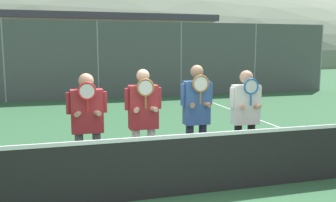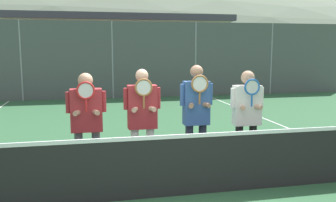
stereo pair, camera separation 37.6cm
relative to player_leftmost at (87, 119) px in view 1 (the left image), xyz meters
The scene contains 12 objects.
ground_plane 1.73m from the player_leftmost, 36.43° to the right, with size 120.00×120.00×0.00m, color #2D5B38.
hill_distant 62.19m from the player_leftmost, 88.99° to the left, with size 140.91×78.28×27.40m.
clubhouse_building 17.61m from the player_leftmost, 90.24° to the left, with size 17.35×5.50×4.02m.
fence_back 10.09m from the player_leftmost, 83.74° to the left, with size 21.84×0.06×3.23m.
tennis_net 1.49m from the player_leftmost, 36.43° to the right, with size 11.19×0.09×1.02m.
court_line_right_sideline 5.80m from the player_leftmost, 22.59° to the left, with size 0.05×16.00×0.01m, color white.
player_leftmost is the anchor object (origin of this frame).
player_center_left 0.87m from the player_leftmost, ahead, with size 0.59×0.34×1.82m.
player_center_right 1.76m from the player_leftmost, ahead, with size 0.55×0.34×1.87m.
player_rightmost 2.65m from the player_leftmost, ahead, with size 0.59×0.34×1.77m.
car_left_of_center 12.78m from the player_leftmost, 88.16° to the left, with size 4.58×2.06×1.85m.
car_center 14.03m from the player_leftmost, 65.93° to the left, with size 4.75×2.04×1.68m.
Camera 1 is at (-1.44, -4.98, 2.16)m, focal length 40.00 mm.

